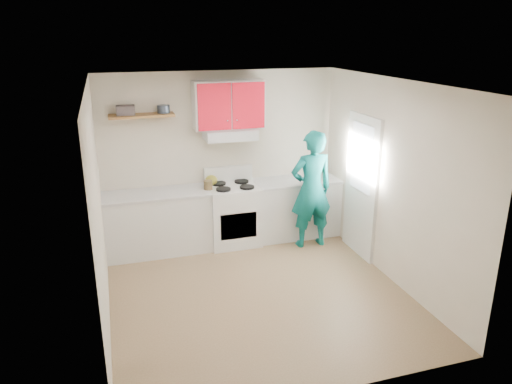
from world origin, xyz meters
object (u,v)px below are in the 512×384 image
object	(u,v)px
tin	(163,109)
crock	(208,186)
person	(311,190)
kettle	(211,180)
stove	(233,215)

from	to	relation	value
tin	crock	world-z (taller)	tin
tin	person	world-z (taller)	tin
kettle	crock	xyz separation A→B (m)	(-0.09, -0.19, -0.02)
kettle	person	size ratio (longest dim) A/B	0.10
kettle	crock	distance (m)	0.21
person	stove	bearing A→B (deg)	-21.75
stove	crock	size ratio (longest dim) A/B	5.98
tin	person	size ratio (longest dim) A/B	0.10
tin	kettle	xyz separation A→B (m)	(0.64, -0.06, -1.09)
person	kettle	bearing A→B (deg)	-22.90
stove	person	world-z (taller)	person
kettle	tin	bearing A→B (deg)	151.69
stove	tin	size ratio (longest dim) A/B	5.17
tin	person	bearing A→B (deg)	-17.32
person	tin	bearing A→B (deg)	-17.77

